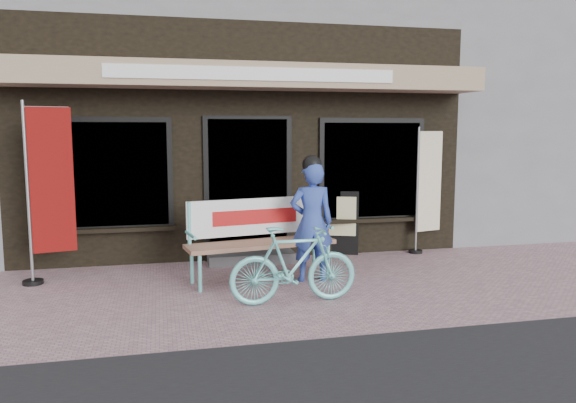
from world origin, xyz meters
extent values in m
plane|color=#A88088|center=(0.00, 0.00, 0.00)|extent=(70.00, 70.00, 0.00)
cube|color=black|center=(0.00, 5.00, 1.80)|extent=(7.00, 6.00, 3.60)
cube|color=tan|center=(0.00, 1.65, 2.75)|extent=(7.00, 0.80, 0.35)
cube|color=white|center=(0.00, 1.24, 2.75)|extent=(4.00, 0.02, 0.18)
cube|color=black|center=(0.00, 1.98, 1.10)|extent=(1.20, 0.06, 2.10)
cube|color=black|center=(0.00, 1.97, 1.10)|extent=(1.35, 0.04, 2.20)
cube|color=black|center=(-2.00, 1.98, 1.35)|extent=(1.60, 0.06, 1.50)
cube|color=black|center=(2.00, 1.98, 1.35)|extent=(1.60, 0.06, 1.50)
cube|color=black|center=(-2.00, 1.97, 1.35)|extent=(1.75, 0.04, 1.65)
cube|color=black|center=(2.00, 1.97, 1.35)|extent=(1.75, 0.04, 1.65)
cube|color=black|center=(-2.00, 1.92, 0.55)|extent=(1.80, 0.18, 0.06)
cube|color=black|center=(2.00, 1.92, 0.55)|extent=(1.80, 0.18, 0.06)
cube|color=#59595B|center=(0.00, 1.75, 0.07)|extent=(1.30, 0.45, 0.15)
cube|color=slate|center=(8.50, 5.50, 2.80)|extent=(10.00, 7.00, 5.60)
cylinder|color=#67CAC8|center=(-0.86, 0.34, 0.23)|extent=(0.06, 0.06, 0.46)
cylinder|color=#67CAC8|center=(-0.94, 0.77, 0.23)|extent=(0.06, 0.06, 0.46)
cylinder|color=#67CAC8|center=(0.87, 0.64, 0.23)|extent=(0.06, 0.06, 0.46)
cylinder|color=#67CAC8|center=(0.80, 1.07, 0.23)|extent=(0.06, 0.06, 0.46)
cube|color=#91654F|center=(-0.03, 0.71, 0.50)|extent=(2.04, 0.82, 0.06)
cylinder|color=#67CAC8|center=(-0.96, 0.77, 0.77)|extent=(0.06, 0.06, 0.61)
cylinder|color=#67CAC8|center=(0.82, 1.07, 0.77)|extent=(0.06, 0.06, 0.61)
cube|color=white|center=(-0.07, 0.94, 0.83)|extent=(1.85, 0.36, 0.50)
cube|color=#B21414|center=(-0.07, 0.92, 0.83)|extent=(1.17, 0.21, 0.20)
cylinder|color=#67CAC8|center=(-0.96, 0.55, 0.68)|extent=(0.12, 0.48, 0.04)
cylinder|color=#67CAC8|center=(0.89, 0.86, 0.68)|extent=(0.12, 0.48, 0.04)
imported|color=#2E459E|center=(0.62, 0.56, 0.79)|extent=(0.61, 0.43, 1.57)
sphere|color=black|center=(0.62, 0.56, 1.54)|extent=(0.28, 0.28, 0.25)
imported|color=#67CAC8|center=(0.16, -0.34, 0.45)|extent=(1.51, 0.45, 0.90)
cylinder|color=gray|center=(-2.96, 1.19, 1.18)|extent=(0.05, 0.05, 2.36)
cylinder|color=gray|center=(-2.70, 1.24, 2.28)|extent=(0.53, 0.14, 0.03)
cube|color=maroon|center=(-2.67, 1.25, 1.34)|extent=(0.53, 0.15, 1.88)
cylinder|color=black|center=(-2.96, 1.19, 0.03)|extent=(0.31, 0.31, 0.05)
cylinder|color=gray|center=(2.71, 1.80, 1.02)|extent=(0.04, 0.04, 2.03)
cylinder|color=gray|center=(2.94, 1.85, 1.96)|extent=(0.45, 0.13, 0.02)
cube|color=beige|center=(2.96, 1.86, 1.16)|extent=(0.46, 0.14, 1.62)
cylinder|color=black|center=(2.71, 1.80, 0.02)|extent=(0.27, 0.27, 0.05)
cube|color=black|center=(1.52, 1.98, 0.51)|extent=(0.51, 0.27, 1.02)
cube|color=beige|center=(1.50, 1.93, 0.62)|extent=(0.41, 0.18, 0.62)
camera|label=1|loc=(-1.31, -6.46, 2.00)|focal=35.00mm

